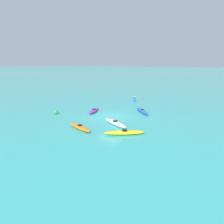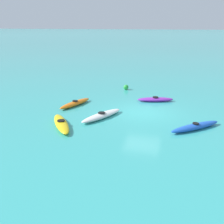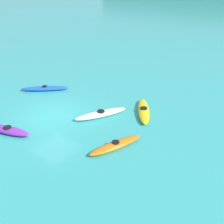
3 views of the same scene
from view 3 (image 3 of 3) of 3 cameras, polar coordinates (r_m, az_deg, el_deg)
name	(u,v)px [view 3 (image 3 of 3)]	position (r m, az deg, el deg)	size (l,w,h in m)	color
ground_plane	(52,116)	(17.21, -12.57, -0.88)	(600.00, 600.00, 0.00)	#38ADA8
kayak_yellow	(144,111)	(17.20, 6.66, 0.28)	(2.45, 3.08, 0.37)	yellow
kayak_white	(101,114)	(16.75, -2.34, -0.37)	(2.18, 3.33, 0.37)	white
kayak_blue	(45,88)	(20.73, -13.90, 4.82)	(2.95, 2.75, 0.37)	blue
kayak_purple	(8,130)	(16.24, -21.01, -3.57)	(2.85, 1.44, 0.37)	purple
kayak_orange	(116,145)	(14.01, 0.77, -6.94)	(1.59, 3.14, 0.37)	orange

